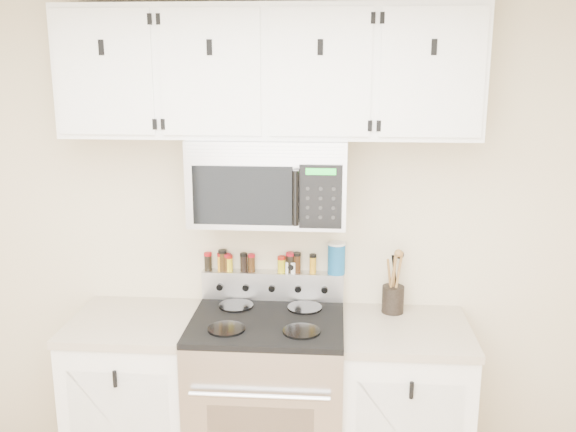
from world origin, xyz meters
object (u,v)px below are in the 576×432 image
object	(u,v)px
microwave	(269,180)
salt_canister	(336,258)
utensil_crock	(393,297)
range	(268,402)

from	to	relation	value
microwave	salt_canister	xyz separation A→B (m)	(0.34, 0.16, -0.44)
microwave	utensil_crock	world-z (taller)	microwave
utensil_crock	salt_canister	world-z (taller)	salt_canister
range	utensil_crock	size ratio (longest dim) A/B	3.31
salt_canister	microwave	bearing A→B (deg)	-155.39
range	utensil_crock	xyz separation A→B (m)	(0.64, 0.21, 0.52)
salt_canister	utensil_crock	bearing A→B (deg)	-14.10
utensil_crock	salt_canister	xyz separation A→B (m)	(-0.30, 0.07, 0.18)
utensil_crock	salt_canister	distance (m)	0.36
utensil_crock	range	bearing A→B (deg)	-161.99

